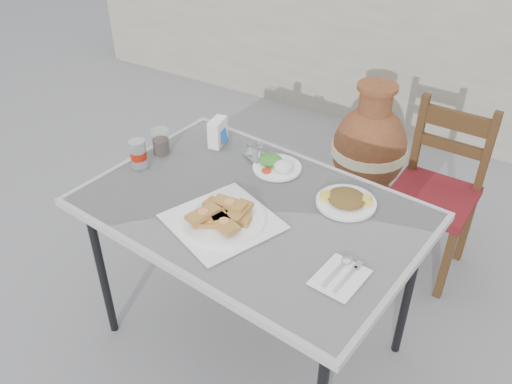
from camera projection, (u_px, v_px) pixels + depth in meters
The scene contains 13 objects.
ground at pixel (237, 348), 2.54m from camera, with size 80.00×80.00×0.00m, color slate.
cafe_table at pixel (251, 216), 2.16m from camera, with size 1.40×1.02×0.80m.
pide_plate at pixel (222, 215), 2.02m from camera, with size 0.48×0.48×0.08m.
salad_rice_plate at pixel (277, 165), 2.33m from camera, with size 0.21×0.21×0.05m.
salad_chopped_plate at pixel (346, 200), 2.12m from camera, with size 0.24×0.24×0.05m.
soda_can at pixel (138, 154), 2.32m from camera, with size 0.07×0.07×0.13m.
cola_glass at pixel (161, 143), 2.42m from camera, with size 0.08×0.08×0.12m.
napkin_holder at pixel (218, 132), 2.47m from camera, with size 0.08×0.11×0.13m.
condiment_caddy at pixel (257, 153), 2.39m from camera, with size 0.13×0.12×0.08m.
cutlery_napkin at pixel (342, 274), 1.80m from camera, with size 0.17×0.21×0.01m.
chair at pixel (435, 191), 2.76m from camera, with size 0.42×0.42×0.91m.
terracotta_urn at pixel (369, 150), 3.29m from camera, with size 0.46×0.46×0.79m.
back_wall at pixel (422, 55), 3.93m from camera, with size 6.00×0.25×1.20m, color #A79C8B.
Camera 1 is at (0.93, -1.36, 2.07)m, focal length 38.00 mm.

